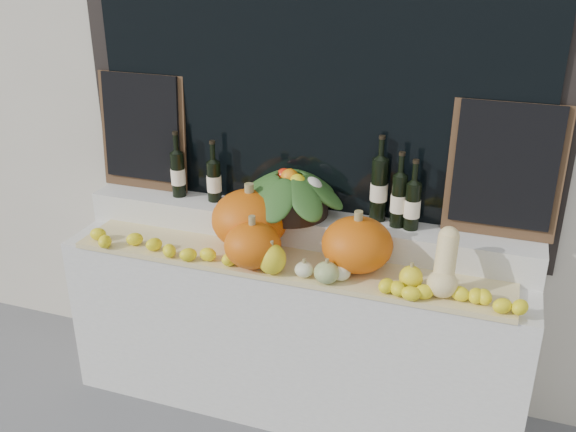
{
  "coord_description": "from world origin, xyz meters",
  "views": [
    {
      "loc": [
        0.89,
        -1.11,
        2.33
      ],
      "look_at": [
        0.0,
        1.45,
        1.12
      ],
      "focal_mm": 40.0,
      "sensor_mm": 36.0,
      "label": 1
    }
  ],
  "objects_px": {
    "pumpkin_right": "(357,245)",
    "produce_bowl": "(290,191)",
    "pumpkin_left": "(250,219)",
    "butternut_squash": "(445,266)",
    "wine_bottle_tall": "(379,189)"
  },
  "relations": [
    {
      "from": "produce_bowl",
      "to": "wine_bottle_tall",
      "type": "distance_m",
      "value": 0.44
    },
    {
      "from": "produce_bowl",
      "to": "pumpkin_right",
      "type": "bearing_deg",
      "value": -28.38
    },
    {
      "from": "pumpkin_left",
      "to": "butternut_squash",
      "type": "distance_m",
      "value": 0.96
    },
    {
      "from": "pumpkin_right",
      "to": "butternut_squash",
      "type": "height_order",
      "value": "butternut_squash"
    },
    {
      "from": "butternut_squash",
      "to": "produce_bowl",
      "type": "bearing_deg",
      "value": 159.53
    },
    {
      "from": "pumpkin_right",
      "to": "wine_bottle_tall",
      "type": "bearing_deg",
      "value": 83.53
    },
    {
      "from": "pumpkin_left",
      "to": "butternut_squash",
      "type": "height_order",
      "value": "pumpkin_left"
    },
    {
      "from": "pumpkin_left",
      "to": "wine_bottle_tall",
      "type": "height_order",
      "value": "wine_bottle_tall"
    },
    {
      "from": "pumpkin_left",
      "to": "wine_bottle_tall",
      "type": "bearing_deg",
      "value": 20.62
    },
    {
      "from": "pumpkin_left",
      "to": "pumpkin_right",
      "type": "relative_size",
      "value": 1.15
    },
    {
      "from": "pumpkin_right",
      "to": "produce_bowl",
      "type": "xyz_separation_m",
      "value": [
        -0.4,
        0.21,
        0.13
      ]
    },
    {
      "from": "pumpkin_right",
      "to": "produce_bowl",
      "type": "height_order",
      "value": "produce_bowl"
    },
    {
      "from": "butternut_squash",
      "to": "pumpkin_right",
      "type": "bearing_deg",
      "value": 168.28
    },
    {
      "from": "butternut_squash",
      "to": "wine_bottle_tall",
      "type": "height_order",
      "value": "wine_bottle_tall"
    },
    {
      "from": "pumpkin_right",
      "to": "butternut_squash",
      "type": "bearing_deg",
      "value": -11.72
    }
  ]
}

